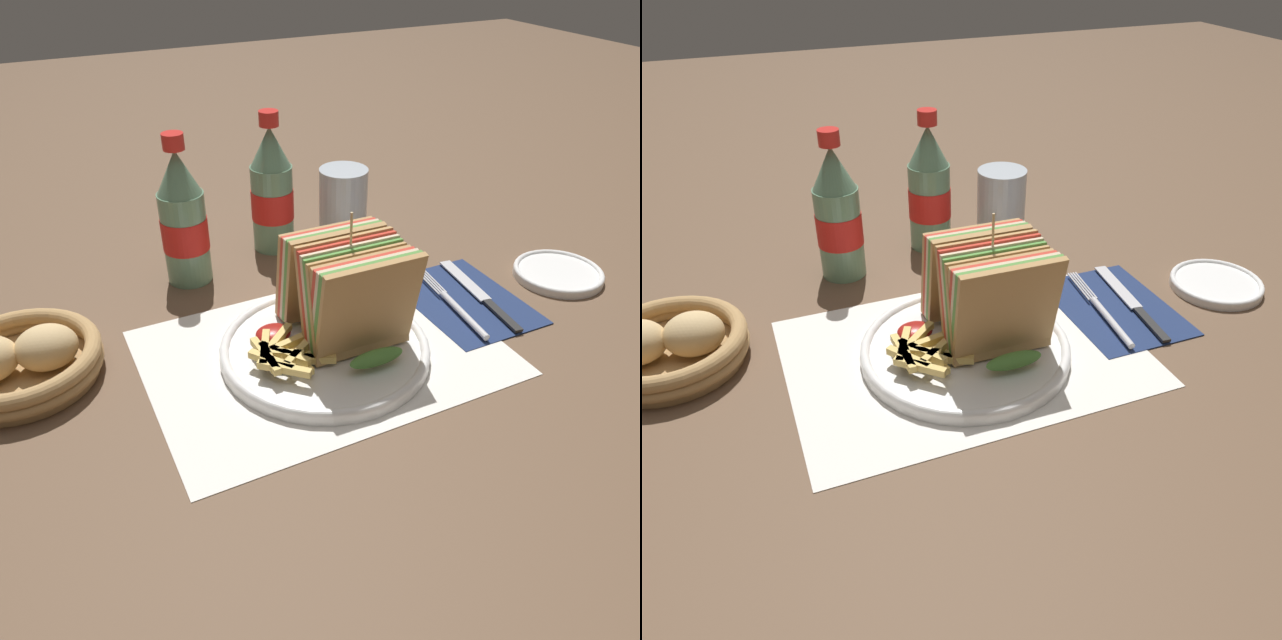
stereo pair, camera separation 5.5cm
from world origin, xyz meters
TOP-DOWN VIEW (x-y plane):
  - ground_plane at (0.00, 0.00)m, footprint 4.00×4.00m
  - placemat at (-0.00, -0.01)m, footprint 0.44×0.31m
  - plate_main at (0.00, -0.02)m, footprint 0.26×0.26m
  - club_sandwich at (0.03, -0.01)m, footprint 0.13×0.17m
  - fries_pile at (-0.06, -0.03)m, footprint 0.10×0.11m
  - ketchup_blob at (-0.05, 0.02)m, footprint 0.05×0.04m
  - napkin at (0.24, 0.01)m, footprint 0.15×0.20m
  - fork at (0.21, -0.01)m, footprint 0.03×0.19m
  - knife at (0.26, 0.00)m, footprint 0.04×0.20m
  - coke_bottle_near at (-0.10, 0.24)m, footprint 0.07×0.07m
  - coke_bottle_far at (0.06, 0.29)m, footprint 0.07×0.07m
  - glass_near at (0.18, 0.26)m, footprint 0.08×0.08m
  - bread_basket at (-0.34, 0.10)m, footprint 0.19×0.19m
  - side_saucer at (0.41, 0.00)m, footprint 0.13×0.13m

SIDE VIEW (x-z plane):
  - ground_plane at x=0.00m, z-range 0.00..0.00m
  - placemat at x=0.00m, z-range 0.00..0.00m
  - napkin at x=0.24m, z-range 0.00..0.00m
  - knife at x=0.26m, z-range 0.00..0.01m
  - side_saucer at x=0.41m, z-range 0.00..0.01m
  - fork at x=0.21m, z-range 0.00..0.01m
  - plate_main at x=0.00m, z-range 0.00..0.02m
  - bread_basket at x=-0.34m, z-range -0.01..0.06m
  - ketchup_blob at x=-0.05m, z-range 0.02..0.04m
  - fries_pile at x=-0.06m, z-range 0.02..0.04m
  - glass_near at x=0.18m, z-range -0.01..0.11m
  - club_sandwich at x=0.03m, z-range 0.00..0.17m
  - coke_bottle_near at x=-0.10m, z-range -0.02..0.21m
  - coke_bottle_far at x=0.06m, z-range -0.02..0.21m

